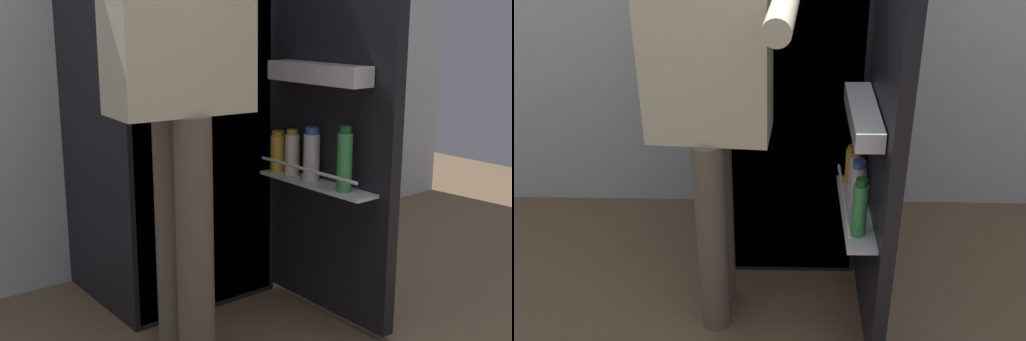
# 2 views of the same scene
# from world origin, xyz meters

# --- Properties ---
(ground_plane) EXTENTS (6.46, 6.46, 0.00)m
(ground_plane) POSITION_xyz_m (0.00, 0.00, 0.00)
(ground_plane) COLOR brown
(refrigerator) EXTENTS (0.71, 1.24, 1.80)m
(refrigerator) POSITION_xyz_m (0.03, 0.50, 0.90)
(refrigerator) COLOR black
(refrigerator) RESTS_ON ground_plane
(person) EXTENTS (0.55, 0.78, 1.70)m
(person) POSITION_xyz_m (-0.26, -0.02, 1.03)
(person) COLOR #665B4C
(person) RESTS_ON ground_plane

